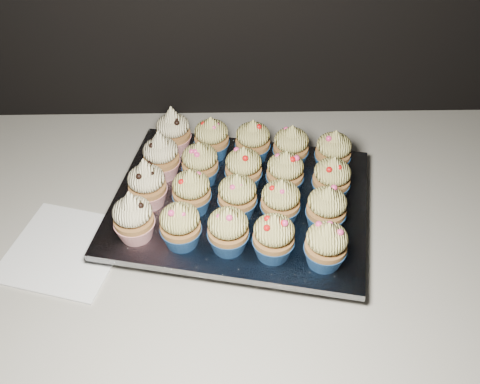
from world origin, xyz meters
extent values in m
cube|color=black|center=(0.00, 1.70, 0.43)|extent=(2.40, 0.60, 0.86)
cube|color=beige|center=(0.00, 1.70, 0.88)|extent=(2.44, 0.64, 0.04)
cube|color=white|center=(-0.43, 1.62, 0.90)|extent=(0.21, 0.21, 0.00)
cube|color=black|center=(-0.14, 1.70, 0.91)|extent=(0.44, 0.36, 0.02)
cube|color=silver|center=(-0.14, 1.70, 0.93)|extent=(0.47, 0.40, 0.01)
cone|color=maroon|center=(-0.31, 1.62, 0.95)|extent=(0.06, 0.06, 0.03)
ellipsoid|color=#FBEAB0|center=(-0.31, 1.62, 0.99)|extent=(0.06, 0.06, 0.04)
cone|color=#FBEAB0|center=(-0.31, 1.62, 1.02)|extent=(0.03, 0.03, 0.03)
cone|color=navy|center=(-0.24, 1.60, 0.95)|extent=(0.06, 0.06, 0.03)
ellipsoid|color=#DCCE6F|center=(-0.24, 1.60, 0.99)|extent=(0.06, 0.06, 0.04)
cone|color=#DCCE6F|center=(-0.24, 1.60, 1.01)|extent=(0.03, 0.03, 0.02)
cone|color=navy|center=(-0.16, 1.59, 0.95)|extent=(0.06, 0.06, 0.03)
ellipsoid|color=#DCCE6F|center=(-0.16, 1.59, 0.99)|extent=(0.06, 0.06, 0.04)
cone|color=#DCCE6F|center=(-0.16, 1.59, 1.01)|extent=(0.03, 0.03, 0.02)
cone|color=navy|center=(-0.10, 1.58, 0.95)|extent=(0.06, 0.06, 0.03)
ellipsoid|color=#DCCE6F|center=(-0.10, 1.58, 0.99)|extent=(0.06, 0.06, 0.04)
cone|color=#DCCE6F|center=(-0.10, 1.58, 1.01)|extent=(0.03, 0.03, 0.02)
cone|color=navy|center=(-0.02, 1.56, 0.95)|extent=(0.06, 0.06, 0.03)
ellipsoid|color=#DCCE6F|center=(-0.02, 1.56, 0.99)|extent=(0.06, 0.06, 0.04)
cone|color=#DCCE6F|center=(-0.02, 1.56, 1.01)|extent=(0.03, 0.03, 0.02)
cone|color=maroon|center=(-0.29, 1.69, 0.95)|extent=(0.06, 0.06, 0.03)
ellipsoid|color=#FBEAB0|center=(-0.29, 1.69, 0.99)|extent=(0.06, 0.06, 0.04)
cone|color=#FBEAB0|center=(-0.29, 1.69, 1.02)|extent=(0.03, 0.03, 0.03)
cone|color=navy|center=(-0.22, 1.68, 0.95)|extent=(0.06, 0.06, 0.03)
ellipsoid|color=#DCCE6F|center=(-0.22, 1.68, 0.99)|extent=(0.06, 0.06, 0.04)
cone|color=#DCCE6F|center=(-0.22, 1.68, 1.01)|extent=(0.03, 0.03, 0.02)
cone|color=navy|center=(-0.15, 1.67, 0.95)|extent=(0.06, 0.06, 0.03)
ellipsoid|color=#DCCE6F|center=(-0.15, 1.67, 0.99)|extent=(0.06, 0.06, 0.04)
cone|color=#DCCE6F|center=(-0.15, 1.67, 1.01)|extent=(0.03, 0.03, 0.02)
cone|color=navy|center=(-0.08, 1.65, 0.95)|extent=(0.06, 0.06, 0.03)
ellipsoid|color=#DCCE6F|center=(-0.08, 1.65, 0.99)|extent=(0.06, 0.06, 0.04)
cone|color=#DCCE6F|center=(-0.08, 1.65, 1.01)|extent=(0.03, 0.03, 0.02)
cone|color=navy|center=(-0.01, 1.64, 0.95)|extent=(0.06, 0.06, 0.03)
ellipsoid|color=#DCCE6F|center=(-0.01, 1.64, 0.99)|extent=(0.06, 0.06, 0.04)
cone|color=#DCCE6F|center=(-0.01, 1.64, 1.01)|extent=(0.03, 0.03, 0.02)
cone|color=maroon|center=(-0.28, 1.77, 0.95)|extent=(0.06, 0.06, 0.03)
ellipsoid|color=#FBEAB0|center=(-0.28, 1.77, 0.99)|extent=(0.06, 0.06, 0.04)
cone|color=#FBEAB0|center=(-0.28, 1.77, 1.02)|extent=(0.03, 0.03, 0.03)
cone|color=navy|center=(-0.21, 1.75, 0.95)|extent=(0.06, 0.06, 0.03)
ellipsoid|color=#DCCE6F|center=(-0.21, 1.75, 0.99)|extent=(0.06, 0.06, 0.04)
cone|color=#DCCE6F|center=(-0.21, 1.75, 1.01)|extent=(0.03, 0.03, 0.02)
cone|color=navy|center=(-0.14, 1.73, 0.95)|extent=(0.06, 0.06, 0.03)
ellipsoid|color=#DCCE6F|center=(-0.14, 1.73, 0.99)|extent=(0.06, 0.06, 0.04)
cone|color=#DCCE6F|center=(-0.14, 1.73, 1.01)|extent=(0.03, 0.03, 0.02)
cone|color=navy|center=(-0.07, 1.72, 0.95)|extent=(0.06, 0.06, 0.03)
ellipsoid|color=#DCCE6F|center=(-0.07, 1.72, 0.99)|extent=(0.06, 0.06, 0.04)
cone|color=#DCCE6F|center=(-0.07, 1.72, 1.01)|extent=(0.03, 0.03, 0.02)
cone|color=navy|center=(0.01, 1.70, 0.95)|extent=(0.06, 0.06, 0.03)
ellipsoid|color=#DCCE6F|center=(0.01, 1.70, 0.99)|extent=(0.06, 0.06, 0.04)
cone|color=#DCCE6F|center=(0.01, 1.70, 1.01)|extent=(0.03, 0.03, 0.02)
cone|color=maroon|center=(-0.26, 1.84, 0.95)|extent=(0.06, 0.06, 0.03)
ellipsoid|color=#FBEAB0|center=(-0.26, 1.84, 0.99)|extent=(0.06, 0.06, 0.04)
cone|color=#FBEAB0|center=(-0.26, 1.84, 1.02)|extent=(0.03, 0.03, 0.03)
cone|color=navy|center=(-0.19, 1.82, 0.95)|extent=(0.06, 0.06, 0.03)
ellipsoid|color=#DCCE6F|center=(-0.19, 1.82, 0.99)|extent=(0.06, 0.06, 0.04)
cone|color=#DCCE6F|center=(-0.19, 1.82, 1.01)|extent=(0.03, 0.03, 0.02)
cone|color=navy|center=(-0.12, 1.81, 0.95)|extent=(0.06, 0.06, 0.03)
ellipsoid|color=#DCCE6F|center=(-0.12, 1.81, 0.99)|extent=(0.06, 0.06, 0.04)
cone|color=#DCCE6F|center=(-0.12, 1.81, 1.01)|extent=(0.03, 0.03, 0.02)
cone|color=navy|center=(-0.05, 1.79, 0.95)|extent=(0.06, 0.06, 0.03)
ellipsoid|color=#DCCE6F|center=(-0.05, 1.79, 0.99)|extent=(0.06, 0.06, 0.04)
cone|color=#DCCE6F|center=(-0.05, 1.79, 1.01)|extent=(0.03, 0.03, 0.02)
cone|color=navy|center=(0.02, 1.77, 0.95)|extent=(0.06, 0.06, 0.03)
ellipsoid|color=#DCCE6F|center=(0.02, 1.77, 0.99)|extent=(0.06, 0.06, 0.04)
cone|color=#DCCE6F|center=(0.02, 1.77, 1.01)|extent=(0.03, 0.03, 0.02)
camera|label=1|loc=(-0.16, 1.05, 1.55)|focal=40.00mm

